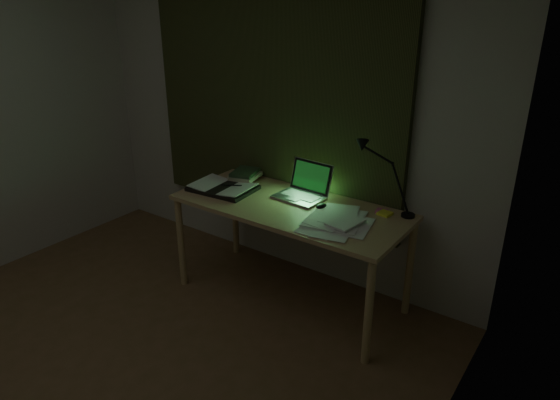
% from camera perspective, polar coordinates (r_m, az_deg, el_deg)
% --- Properties ---
extents(floor, '(3.50, 4.00, 0.00)m').
position_cam_1_polar(floor, '(3.21, -23.54, -20.25)').
color(floor, brown).
rests_on(floor, ground).
extents(wall_back, '(3.50, 0.00, 2.50)m').
position_cam_1_polar(wall_back, '(3.84, -0.70, 10.05)').
color(wall_back, beige).
rests_on(wall_back, ground).
extents(wall_right, '(0.00, 4.00, 2.50)m').
position_cam_1_polar(wall_right, '(1.41, 9.58, -14.16)').
color(wall_right, beige).
rests_on(wall_right, ground).
extents(curtain, '(2.20, 0.06, 2.00)m').
position_cam_1_polar(curtain, '(3.77, -1.08, 12.91)').
color(curtain, '#282D16').
rests_on(curtain, wall_back).
extents(desk, '(1.63, 0.71, 0.74)m').
position_cam_1_polar(desk, '(3.58, 1.12, -6.05)').
color(desk, tan).
rests_on(desk, floor).
extents(laptop, '(0.36, 0.40, 0.24)m').
position_cam_1_polar(laptop, '(3.48, 2.19, 2.01)').
color(laptop, silver).
rests_on(laptop, desk).
extents(open_textbook, '(0.48, 0.36, 0.04)m').
position_cam_1_polar(open_textbook, '(3.69, -6.53, 1.44)').
color(open_textbook, silver).
rests_on(open_textbook, desk).
extents(book_stack, '(0.22, 0.25, 0.09)m').
position_cam_1_polar(book_stack, '(3.85, -4.09, 2.85)').
color(book_stack, silver).
rests_on(book_stack, desk).
extents(loose_papers, '(0.43, 0.45, 0.02)m').
position_cam_1_polar(loose_papers, '(3.18, 6.79, -2.32)').
color(loose_papers, silver).
rests_on(loose_papers, desk).
extents(mouse, '(0.07, 0.09, 0.03)m').
position_cam_1_polar(mouse, '(3.37, 4.74, -0.69)').
color(mouse, black).
rests_on(mouse, desk).
extents(sticky_yellow, '(0.09, 0.09, 0.02)m').
position_cam_1_polar(sticky_yellow, '(3.33, 11.91, -1.51)').
color(sticky_yellow, '#FFF935').
rests_on(sticky_yellow, desk).
extents(sticky_pink, '(0.08, 0.08, 0.02)m').
position_cam_1_polar(sticky_pink, '(3.36, 11.53, -1.28)').
color(sticky_pink, '#D55393').
rests_on(sticky_pink, desk).
extents(desk_lamp, '(0.35, 0.29, 0.48)m').
position_cam_1_polar(desk_lamp, '(3.25, 14.81, 2.03)').
color(desk_lamp, black).
rests_on(desk_lamp, desk).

